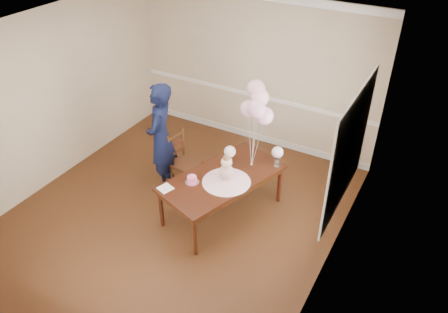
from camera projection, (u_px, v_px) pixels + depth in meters
floor at (177, 213)px, 6.55m from camera, size 4.50×5.00×0.00m
ceiling at (163, 36)px, 5.05m from camera, size 4.50×5.00×0.02m
wall_back at (253, 71)px, 7.61m from camera, size 4.50×0.02×2.70m
wall_front at (13, 259)px, 3.99m from camera, size 4.50×0.02×2.70m
wall_left at (51, 99)px, 6.71m from camera, size 0.02×5.00×2.70m
wall_right at (336, 186)px, 4.89m from camera, size 0.02×5.00×2.70m
chair_rail_trim at (252, 95)px, 7.85m from camera, size 4.50×0.02×0.07m
baseboard_trim at (251, 135)px, 8.32m from camera, size 4.50×0.02×0.12m
window_frame at (349, 150)px, 5.15m from camera, size 0.02×1.66×1.56m
window_blinds at (348, 149)px, 5.15m from camera, size 0.01×1.50×1.40m
dining_table_top at (222, 177)px, 6.19m from camera, size 1.42×1.99×0.04m
table_apron at (222, 181)px, 6.23m from camera, size 1.31×1.88×0.09m
table_leg_fl at (161, 208)px, 6.15m from camera, size 0.08×0.08×0.63m
table_leg_fr at (195, 236)px, 5.69m from camera, size 0.08×0.08×0.63m
table_leg_bl at (244, 163)px, 7.08m from camera, size 0.08×0.08×0.63m
table_leg_br at (279, 184)px, 6.61m from camera, size 0.08×0.08×0.63m
baby_skirt at (226, 179)px, 6.05m from camera, size 0.86×0.86×0.09m
baby_torso at (226, 172)px, 5.98m from camera, size 0.22×0.22×0.22m
baby_head at (226, 162)px, 5.89m from camera, size 0.15×0.15×0.15m
baby_hair at (227, 159)px, 5.86m from camera, size 0.11×0.11×0.11m
cake_platter at (192, 182)px, 6.06m from camera, size 0.25×0.25×0.01m
birthday_cake at (192, 179)px, 6.04m from camera, size 0.17×0.17×0.09m
cake_flower_a at (192, 176)px, 6.00m from camera, size 0.03×0.03×0.03m
cake_flower_b at (194, 176)px, 6.00m from camera, size 0.03×0.03×0.03m
rose_vase_near at (230, 161)px, 6.37m from camera, size 0.11×0.11×0.14m
roses_near at (230, 152)px, 6.28m from camera, size 0.17×0.17×0.17m
rose_vase_far at (277, 162)px, 6.36m from camera, size 0.11×0.11×0.14m
roses_far at (278, 152)px, 6.27m from camera, size 0.17×0.17×0.17m
napkin at (165, 188)px, 5.94m from camera, size 0.23×0.23×0.01m
balloon_weight at (251, 165)px, 6.40m from camera, size 0.05×0.05×0.02m
balloon_a at (249, 109)px, 5.96m from camera, size 0.25×0.25×0.25m
balloon_b at (256, 108)px, 5.77m from camera, size 0.25×0.25×0.25m
balloon_c at (260, 97)px, 5.84m from camera, size 0.25×0.25×0.25m
balloon_d at (256, 89)px, 5.86m from camera, size 0.25×0.25×0.25m
balloon_e at (264, 116)px, 5.89m from camera, size 0.25×0.25×0.25m
balloon_ribbon_a at (250, 142)px, 6.22m from camera, size 0.08×0.03×0.75m
balloon_ribbon_b at (254, 142)px, 6.12m from camera, size 0.07×0.07×0.84m
balloon_ribbon_c at (255, 137)px, 6.16m from camera, size 0.05×0.08×0.93m
balloon_ribbon_d at (253, 133)px, 6.17m from camera, size 0.04×0.11×1.02m
balloon_ribbon_e at (257, 145)px, 6.18m from camera, size 0.14×0.02×0.70m
dining_chair_seat at (186, 164)px, 6.90m from camera, size 0.46×0.46×0.05m
chair_leg_fl at (172, 176)px, 6.99m from camera, size 0.04×0.04×0.39m
chair_leg_fr at (187, 183)px, 6.82m from camera, size 0.04×0.04×0.39m
chair_leg_bl at (185, 166)px, 7.21m from camera, size 0.04×0.04×0.39m
chair_leg_br at (201, 174)px, 7.04m from camera, size 0.04×0.04×0.39m
chair_back_post_l at (169, 150)px, 6.73m from camera, size 0.04×0.04×0.51m
chair_back_post_r at (183, 141)px, 6.95m from camera, size 0.04×0.04×0.51m
chair_slat_low at (177, 152)px, 6.90m from camera, size 0.08×0.37×0.05m
chair_slat_mid at (176, 144)px, 6.82m from camera, size 0.08×0.37×0.05m
chair_slat_top at (175, 136)px, 6.74m from camera, size 0.08×0.37×0.05m
woman at (161, 137)px, 6.67m from camera, size 0.61×0.74×1.76m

